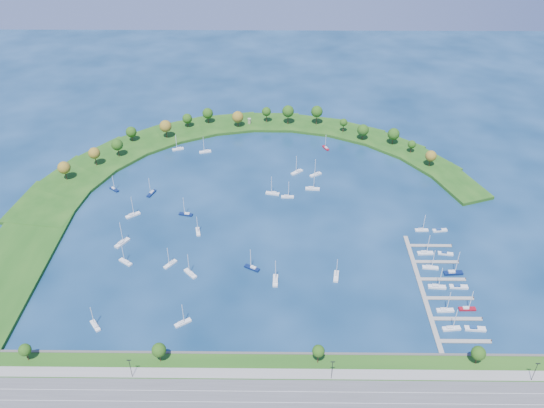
{
  "coord_description": "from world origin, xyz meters",
  "views": [
    {
      "loc": [
        7.65,
        -256.6,
        183.55
      ],
      "look_at": [
        5.0,
        5.0,
        4.0
      ],
      "focal_mm": 36.17,
      "sensor_mm": 36.0,
      "label": 1
    }
  ],
  "objects_px": {
    "moored_boat_2": "(133,215)",
    "docked_boat_3": "(467,308)",
    "moored_boat_13": "(297,172)",
    "docked_boat_5": "(458,287)",
    "moored_boat_19": "(336,276)",
    "docked_boat_2": "(445,310)",
    "moored_boat_4": "(122,242)",
    "docked_boat_6": "(430,267)",
    "moored_boat_7": "(205,151)",
    "moored_boat_11": "(178,149)",
    "docked_boat_4": "(437,286)",
    "harbor_tower": "(249,121)",
    "moored_boat_21": "(273,193)",
    "docked_boat_0": "(451,328)",
    "moored_boat_0": "(312,188)",
    "moored_boat_9": "(275,280)",
    "docked_boat_1": "(475,329)",
    "moored_boat_18": "(126,262)",
    "moored_boat_12": "(326,147)",
    "moored_boat_20": "(170,264)",
    "moored_boat_6": "(198,231)",
    "moored_boat_1": "(186,214)",
    "moored_boat_17": "(183,322)",
    "docked_boat_10": "(422,229)",
    "moored_boat_3": "(95,325)",
    "docked_boat_11": "(440,230)",
    "moored_boat_8": "(190,273)",
    "docked_boat_8": "(425,252)",
    "moored_boat_15": "(151,193)",
    "docked_boat_9": "(445,253)",
    "docked_boat_7": "(453,272)",
    "moored_boat_16": "(316,174)",
    "dock_system": "(437,288)",
    "moored_boat_5": "(287,196)",
    "moored_boat_10": "(114,189)"
  },
  "relations": [
    {
      "from": "docked_boat_7",
      "to": "docked_boat_10",
      "type": "height_order",
      "value": "docked_boat_7"
    },
    {
      "from": "docked_boat_8",
      "to": "docked_boat_6",
      "type": "bearing_deg",
      "value": -92.5
    },
    {
      "from": "moored_boat_18",
      "to": "docked_boat_0",
      "type": "xyz_separation_m",
      "value": [
        155.01,
        -43.59,
        0.01
      ]
    },
    {
      "from": "moored_boat_13",
      "to": "moored_boat_20",
      "type": "relative_size",
      "value": 1.1
    },
    {
      "from": "moored_boat_9",
      "to": "moored_boat_15",
      "type": "height_order",
      "value": "moored_boat_9"
    },
    {
      "from": "moored_boat_7",
      "to": "moored_boat_18",
      "type": "distance_m",
      "value": 119.83
    },
    {
      "from": "moored_boat_19",
      "to": "docked_boat_2",
      "type": "distance_m",
      "value": 53.25
    },
    {
      "from": "docked_boat_1",
      "to": "moored_boat_6",
      "type": "bearing_deg",
      "value": 156.16
    },
    {
      "from": "moored_boat_4",
      "to": "docked_boat_11",
      "type": "xyz_separation_m",
      "value": [
        172.86,
        13.04,
        -0.36
      ]
    },
    {
      "from": "moored_boat_19",
      "to": "moored_boat_20",
      "type": "xyz_separation_m",
      "value": [
        -83.74,
        8.29,
        -0.01
      ]
    },
    {
      "from": "moored_boat_9",
      "to": "docked_boat_2",
      "type": "height_order",
      "value": "moored_boat_9"
    },
    {
      "from": "moored_boat_3",
      "to": "docked_boat_6",
      "type": "distance_m",
      "value": 163.74
    },
    {
      "from": "moored_boat_4",
      "to": "docked_boat_3",
      "type": "height_order",
      "value": "moored_boat_4"
    },
    {
      "from": "moored_boat_4",
      "to": "moored_boat_19",
      "type": "height_order",
      "value": "moored_boat_4"
    },
    {
      "from": "moored_boat_6",
      "to": "moored_boat_1",
      "type": "bearing_deg",
      "value": -162.91
    },
    {
      "from": "docked_boat_3",
      "to": "docked_boat_6",
      "type": "bearing_deg",
      "value": 108.65
    },
    {
      "from": "moored_boat_11",
      "to": "docked_boat_4",
      "type": "relative_size",
      "value": 0.93
    },
    {
      "from": "moored_boat_0",
      "to": "moored_boat_3",
      "type": "relative_size",
      "value": 1.14
    },
    {
      "from": "moored_boat_16",
      "to": "moored_boat_11",
      "type": "bearing_deg",
      "value": -52.27
    },
    {
      "from": "moored_boat_5",
      "to": "moored_boat_8",
      "type": "relative_size",
      "value": 0.91
    },
    {
      "from": "moored_boat_2",
      "to": "docked_boat_0",
      "type": "xyz_separation_m",
      "value": [
        160.46,
        -84.78,
        -0.02
      ]
    },
    {
      "from": "moored_boat_2",
      "to": "moored_boat_1",
      "type": "bearing_deg",
      "value": -35.34
    },
    {
      "from": "moored_boat_8",
      "to": "docked_boat_4",
      "type": "xyz_separation_m",
      "value": [
        120.66,
        -8.3,
        0.01
      ]
    },
    {
      "from": "moored_boat_16",
      "to": "docked_boat_0",
      "type": "relative_size",
      "value": 1.0
    },
    {
      "from": "moored_boat_7",
      "to": "docked_boat_5",
      "type": "relative_size",
      "value": 1.33
    },
    {
      "from": "moored_boat_2",
      "to": "docked_boat_9",
      "type": "xyz_separation_m",
      "value": [
        170.93,
        -32.56,
        -0.34
      ]
    },
    {
      "from": "dock_system",
      "to": "moored_boat_15",
      "type": "bearing_deg",
      "value": 152.02
    },
    {
      "from": "moored_boat_7",
      "to": "harbor_tower",
      "type": "bearing_deg",
      "value": -141.39
    },
    {
      "from": "docked_boat_3",
      "to": "docked_boat_9",
      "type": "distance_m",
      "value": 40.02
    },
    {
      "from": "docked_boat_2",
      "to": "moored_boat_13",
      "type": "bearing_deg",
      "value": 115.41
    },
    {
      "from": "moored_boat_3",
      "to": "moored_boat_13",
      "type": "bearing_deg",
      "value": -72.15
    },
    {
      "from": "moored_boat_8",
      "to": "moored_boat_21",
      "type": "distance_m",
      "value": 83.64
    },
    {
      "from": "docked_boat_5",
      "to": "moored_boat_12",
      "type": "bearing_deg",
      "value": 113.93
    },
    {
      "from": "moored_boat_9",
      "to": "docked_boat_1",
      "type": "xyz_separation_m",
      "value": [
        88.67,
        -30.4,
        -0.23
      ]
    },
    {
      "from": "docked_boat_0",
      "to": "docked_boat_11",
      "type": "xyz_separation_m",
      "value": [
        12.36,
        72.23,
        -0.31
      ]
    },
    {
      "from": "moored_boat_0",
      "to": "docked_boat_2",
      "type": "bearing_deg",
      "value": -57.33
    },
    {
      "from": "moored_boat_17",
      "to": "docked_boat_10",
      "type": "distance_m",
      "value": 140.91
    },
    {
      "from": "moored_boat_13",
      "to": "docked_boat_5",
      "type": "xyz_separation_m",
      "value": [
        75.23,
        -106.58,
        -0.26
      ]
    },
    {
      "from": "moored_boat_0",
      "to": "moored_boat_8",
      "type": "relative_size",
      "value": 1.04
    },
    {
      "from": "moored_boat_2",
      "to": "docked_boat_6",
      "type": "distance_m",
      "value": 166.33
    },
    {
      "from": "moored_boat_0",
      "to": "docked_boat_2",
      "type": "height_order",
      "value": "moored_boat_0"
    },
    {
      "from": "moored_boat_17",
      "to": "docked_boat_6",
      "type": "relative_size",
      "value": 0.98
    },
    {
      "from": "dock_system",
      "to": "moored_boat_7",
      "type": "xyz_separation_m",
      "value": [
        -126.9,
        134.22,
        0.55
      ]
    },
    {
      "from": "moored_boat_9",
      "to": "docked_boat_0",
      "type": "relative_size",
      "value": 1.04
    },
    {
      "from": "harbor_tower",
      "to": "moored_boat_21",
      "type": "bearing_deg",
      "value": -78.84
    },
    {
      "from": "moored_boat_0",
      "to": "moored_boat_4",
      "type": "relative_size",
      "value": 0.94
    },
    {
      "from": "moored_boat_3",
      "to": "moored_boat_9",
      "type": "height_order",
      "value": "moored_boat_9"
    },
    {
      "from": "moored_boat_2",
      "to": "docked_boat_3",
      "type": "relative_size",
      "value": 1.1
    },
    {
      "from": "moored_boat_10",
      "to": "moored_boat_12",
      "type": "xyz_separation_m",
      "value": [
        134.01,
        54.44,
        -0.01
      ]
    },
    {
      "from": "moored_boat_2",
      "to": "moored_boat_12",
      "type": "xyz_separation_m",
      "value": [
        116.54,
        81.63,
        -0.07
      ]
    }
  ]
}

